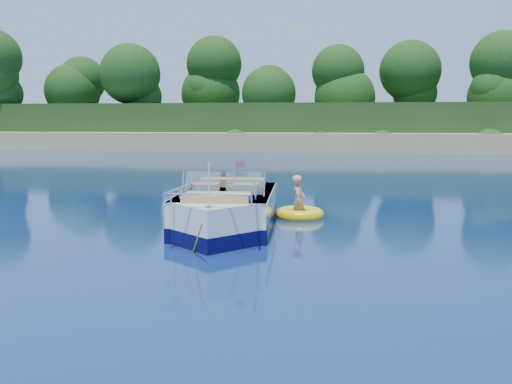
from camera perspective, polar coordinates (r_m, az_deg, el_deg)
ground at (r=11.62m, az=-8.13°, el=-5.55°), size 160.00×160.00×0.00m
shoreline at (r=74.73m, az=5.67°, el=5.98°), size 170.00×59.00×6.00m
treeline at (r=52.07m, az=4.68°, el=10.49°), size 150.00×7.12×8.19m
motorboat at (r=13.26m, az=-3.07°, el=-2.20°), size 2.37×6.00×1.99m
tow_tube at (r=15.06m, az=4.40°, el=-2.23°), size 1.41×1.41×0.34m
boy at (r=15.16m, az=4.34°, el=-2.51°), size 0.45×0.82×1.53m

